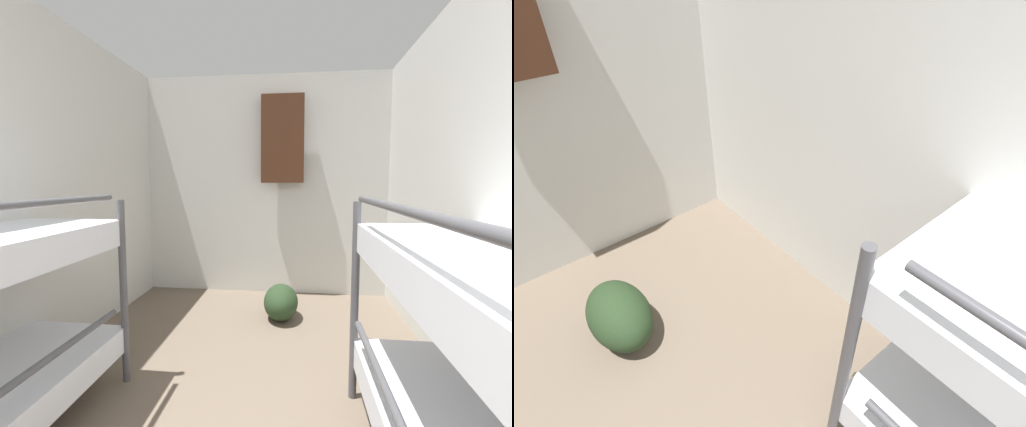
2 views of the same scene
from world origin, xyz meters
The scene contains 1 object.
duffel_bag centered at (0.22, 3.44, 0.15)m, with size 0.31×0.45×0.31m.
Camera 2 is at (-0.02, 1.93, 1.83)m, focal length 28.00 mm.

